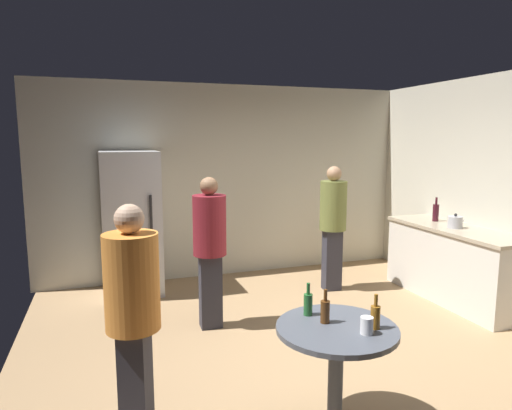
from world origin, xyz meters
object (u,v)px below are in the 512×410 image
refrigerator (132,223)px  wine_bottle_on_counter (436,212)px  foreground_table (336,341)px  person_in_olive_shirt (333,219)px  beer_bottle_green (308,303)px  person_in_orange_shirt (133,307)px  beer_bottle_brown (325,311)px  beer_bottle_amber (375,316)px  person_in_maroon_shirt (210,241)px  plastic_cup_white (367,326)px  kettle (455,222)px

refrigerator → wine_bottle_on_counter: 3.88m
wine_bottle_on_counter → foreground_table: wine_bottle_on_counter is taller
wine_bottle_on_counter → person_in_olive_shirt: (-1.27, 0.39, -0.08)m
beer_bottle_green → person_in_orange_shirt: (-1.17, 0.07, 0.09)m
beer_bottle_brown → beer_bottle_amber: bearing=-35.6°
refrigerator → beer_bottle_brown: size_ratio=7.83×
foreground_table → beer_bottle_amber: bearing=-26.6°
beer_bottle_brown → person_in_maroon_shirt: (-0.36, 1.84, 0.10)m
foreground_table → person_in_olive_shirt: (1.35, 2.57, 0.31)m
beer_bottle_brown → plastic_cup_white: beer_bottle_brown is taller
kettle → person_in_orange_shirt: bearing=-159.5°
beer_bottle_amber → person_in_maroon_shirt: size_ratio=0.15×
beer_bottle_amber → person_in_maroon_shirt: person_in_maroon_shirt is taller
wine_bottle_on_counter → plastic_cup_white: wine_bottle_on_counter is taller
kettle → person_in_olive_shirt: 1.45m
person_in_maroon_shirt → person_in_orange_shirt: size_ratio=1.01×
foreground_table → beer_bottle_green: 0.32m
beer_bottle_amber → beer_bottle_brown: bearing=144.4°
plastic_cup_white → person_in_maroon_shirt: size_ratio=0.07×
refrigerator → person_in_orange_shirt: size_ratio=1.15×
person_in_orange_shirt → person_in_olive_shirt: bearing=60.6°
refrigerator → kettle: 3.95m
beer_bottle_brown → kettle: bearing=32.7°
plastic_cup_white → beer_bottle_brown: bearing=124.7°
beer_bottle_amber → person_in_orange_shirt: (-1.48, 0.42, 0.09)m
kettle → beer_bottle_green: kettle is taller
wine_bottle_on_counter → beer_bottle_brown: wine_bottle_on_counter is taller
beer_bottle_brown → plastic_cup_white: 0.29m
beer_bottle_green → plastic_cup_white: bearing=-61.3°
foreground_table → beer_bottle_brown: (-0.05, 0.08, 0.19)m
plastic_cup_white → person_in_olive_shirt: (1.23, 2.73, 0.15)m
beer_bottle_amber → beer_bottle_brown: 0.32m
wine_bottle_on_counter → beer_bottle_amber: 3.32m
refrigerator → beer_bottle_green: size_ratio=7.83×
wine_bottle_on_counter → beer_bottle_brown: bearing=-141.8°
kettle → person_in_maroon_shirt: bearing=176.4°
kettle → beer_bottle_amber: 2.96m
wine_bottle_on_counter → foreground_table: bearing=-140.3°
kettle → person_in_olive_shirt: size_ratio=0.15×
beer_bottle_green → person_in_olive_shirt: bearing=58.1°
foreground_table → person_in_maroon_shirt: 1.98m
wine_bottle_on_counter → person_in_olive_shirt: person_in_olive_shirt is taller
kettle → person_in_maroon_shirt: (-2.94, 0.19, -0.06)m
kettle → beer_bottle_brown: size_ratio=1.06×
plastic_cup_white → person_in_maroon_shirt: (-0.53, 2.08, 0.13)m
foreground_table → plastic_cup_white: size_ratio=7.27×
beer_bottle_green → beer_bottle_amber: bearing=-47.7°
foreground_table → beer_bottle_amber: 0.31m
refrigerator → foreground_table: size_ratio=2.25×
wine_bottle_on_counter → beer_bottle_amber: (-2.40, -2.28, -0.20)m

